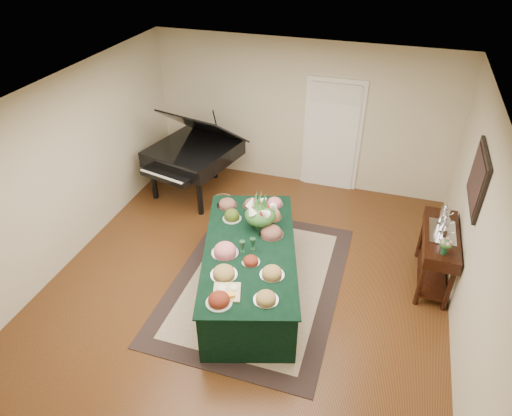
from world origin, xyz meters
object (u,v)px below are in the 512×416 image
(floral_centerpiece, at_px, (260,212))
(grand_piano, at_px, (193,153))
(mahogany_sideboard, at_px, (439,244))
(buffet_table, at_px, (250,269))

(floral_centerpiece, height_order, grand_piano, grand_piano)
(mahogany_sideboard, bearing_deg, grand_piano, 163.70)
(buffet_table, bearing_deg, mahogany_sideboard, 21.96)
(mahogany_sideboard, bearing_deg, floral_centerpiece, -168.25)
(buffet_table, height_order, grand_piano, grand_piano)
(buffet_table, relative_size, grand_piano, 1.51)
(buffet_table, xyz_separation_m, mahogany_sideboard, (2.41, 0.97, 0.28))
(floral_centerpiece, relative_size, grand_piano, 0.24)
(floral_centerpiece, relative_size, mahogany_sideboard, 0.36)
(floral_centerpiece, distance_m, mahogany_sideboard, 2.49)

